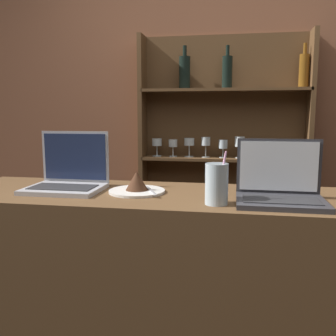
{
  "coord_description": "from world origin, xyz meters",
  "views": [
    {
      "loc": [
        0.07,
        -1.18,
        1.37
      ],
      "look_at": [
        -0.18,
        0.28,
        1.15
      ],
      "focal_mm": 40.0,
      "sensor_mm": 36.0,
      "label": 1
    }
  ],
  "objects": [
    {
      "name": "bar_counter",
      "position": [
        0.0,
        0.25,
        0.52
      ],
      "size": [
        2.15,
        0.51,
        1.05
      ],
      "color": "brown",
      "rests_on": "ground_plane"
    },
    {
      "name": "back_wall",
      "position": [
        0.0,
        1.57,
        1.35
      ],
      "size": [
        7.0,
        0.06,
        2.7
      ],
      "color": "brown",
      "rests_on": "ground_plane"
    },
    {
      "name": "back_shelf",
      "position": [
        -0.0,
        1.49,
        1.01
      ],
      "size": [
        1.17,
        0.18,
        1.9
      ],
      "color": "brown",
      "rests_on": "ground_plane"
    },
    {
      "name": "laptop_near",
      "position": [
        -0.61,
        0.27,
        1.1
      ],
      "size": [
        0.3,
        0.24,
        0.24
      ],
      "color": "#ADADB2",
      "rests_on": "bar_counter"
    },
    {
      "name": "laptop_far",
      "position": [
        0.24,
        0.19,
        1.1
      ],
      "size": [
        0.31,
        0.22,
        0.22
      ],
      "color": "#333338",
      "rests_on": "bar_counter"
    },
    {
      "name": "cake_plate",
      "position": [
        -0.31,
        0.26,
        1.08
      ],
      "size": [
        0.23,
        0.23,
        0.09
      ],
      "color": "silver",
      "rests_on": "bar_counter"
    },
    {
      "name": "water_glass",
      "position": [
        0.02,
        0.12,
        1.12
      ],
      "size": [
        0.08,
        0.08,
        0.19
      ],
      "color": "silver",
      "rests_on": "bar_counter"
    }
  ]
}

